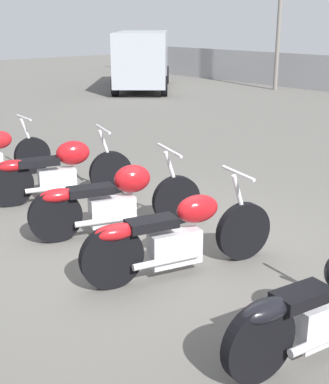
{
  "coord_description": "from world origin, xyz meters",
  "views": [
    {
      "loc": [
        4.41,
        -3.76,
        2.54
      ],
      "look_at": [
        0.0,
        0.05,
        0.65
      ],
      "focal_mm": 50.0,
      "sensor_mm": 36.0,
      "label": 1
    }
  ],
  "objects_px": {
    "motorcycle_slot_2": "(115,199)",
    "motorcycle_slot_4": "(327,304)",
    "motorcycle_slot_1": "(60,170)",
    "motorcycle_slot_3": "(177,236)",
    "parked_van": "(143,58)"
  },
  "relations": [
    {
      "from": "motorcycle_slot_3",
      "to": "parked_van",
      "type": "xyz_separation_m",
      "value": [
        -12.4,
        9.45,
        0.75
      ]
    },
    {
      "from": "motorcycle_slot_1",
      "to": "parked_van",
      "type": "height_order",
      "value": "parked_van"
    },
    {
      "from": "motorcycle_slot_1",
      "to": "motorcycle_slot_4",
      "type": "height_order",
      "value": "motorcycle_slot_1"
    },
    {
      "from": "motorcycle_slot_2",
      "to": "motorcycle_slot_4",
      "type": "bearing_deg",
      "value": 14.27
    },
    {
      "from": "motorcycle_slot_3",
      "to": "parked_van",
      "type": "height_order",
      "value": "parked_van"
    },
    {
      "from": "motorcycle_slot_1",
      "to": "motorcycle_slot_2",
      "type": "relative_size",
      "value": 0.98
    },
    {
      "from": "motorcycle_slot_4",
      "to": "motorcycle_slot_2",
      "type": "bearing_deg",
      "value": -174.96
    },
    {
      "from": "motorcycle_slot_1",
      "to": "motorcycle_slot_2",
      "type": "distance_m",
      "value": 1.57
    },
    {
      "from": "motorcycle_slot_1",
      "to": "motorcycle_slot_3",
      "type": "distance_m",
      "value": 2.91
    },
    {
      "from": "motorcycle_slot_3",
      "to": "motorcycle_slot_4",
      "type": "height_order",
      "value": "motorcycle_slot_3"
    },
    {
      "from": "parked_van",
      "to": "motorcycle_slot_4",
      "type": "bearing_deg",
      "value": -81.93
    },
    {
      "from": "motorcycle_slot_4",
      "to": "parked_van",
      "type": "relative_size",
      "value": 0.41
    },
    {
      "from": "motorcycle_slot_2",
      "to": "parked_van",
      "type": "distance_m",
      "value": 14.46
    },
    {
      "from": "motorcycle_slot_1",
      "to": "motorcycle_slot_4",
      "type": "bearing_deg",
      "value": 13.44
    },
    {
      "from": "motorcycle_slot_1",
      "to": "motorcycle_slot_4",
      "type": "xyz_separation_m",
      "value": [
        4.68,
        -0.36,
        -0.02
      ]
    }
  ]
}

